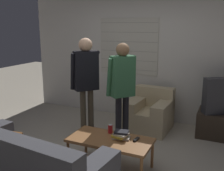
{
  "coord_description": "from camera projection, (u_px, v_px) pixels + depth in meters",
  "views": [
    {
      "loc": [
        1.69,
        -3.17,
        1.95
      ],
      "look_at": [
        -0.02,
        0.58,
        1.0
      ],
      "focal_mm": 42.0,
      "sensor_mm": 36.0,
      "label": 1
    }
  ],
  "objects": [
    {
      "name": "wall_back",
      "position": [
        141.0,
        58.0,
        5.44
      ],
      "size": [
        5.2,
        0.08,
        2.55
      ],
      "color": "silver",
      "rests_on": "ground_plane"
    },
    {
      "name": "soda_can",
      "position": [
        110.0,
        129.0,
        3.77
      ],
      "size": [
        0.07,
        0.07,
        0.13
      ],
      "color": "red",
      "rests_on": "coffee_table"
    },
    {
      "name": "book_stack",
      "position": [
        121.0,
        135.0,
        3.58
      ],
      "size": [
        0.26,
        0.21,
        0.11
      ],
      "color": "beige",
      "rests_on": "coffee_table"
    },
    {
      "name": "person_left_standing",
      "position": [
        86.0,
        76.0,
        4.43
      ],
      "size": [
        0.53,
        0.78,
        1.75
      ],
      "rotation": [
        0.0,
        0.0,
        0.86
      ],
      "color": "#4C4233",
      "rests_on": "ground_plane"
    },
    {
      "name": "person_right_standing",
      "position": [
        122.0,
        82.0,
        4.13
      ],
      "size": [
        0.56,
        0.77,
        1.69
      ],
      "rotation": [
        0.0,
        0.0,
        0.88
      ],
      "color": "black",
      "rests_on": "ground_plane"
    },
    {
      "name": "couch_blue",
      "position": [
        25.0,
        171.0,
        2.99
      ],
      "size": [
        2.03,
        1.02,
        0.88
      ],
      "rotation": [
        0.0,
        0.0,
        -0.1
      ],
      "color": "#424247",
      "rests_on": "ground_plane"
    },
    {
      "name": "armchair_beige",
      "position": [
        150.0,
        113.0,
        5.01
      ],
      "size": [
        0.81,
        0.83,
        0.78
      ],
      "rotation": [
        0.0,
        0.0,
        3.09
      ],
      "color": "#C6B289",
      "rests_on": "ground_plane"
    },
    {
      "name": "ground_plane",
      "position": [
        97.0,
        158.0,
        3.93
      ],
      "size": [
        16.0,
        16.0,
        0.0
      ],
      "primitive_type": "plane",
      "color": "#B2A893"
    },
    {
      "name": "coffee_table",
      "position": [
        110.0,
        141.0,
        3.6
      ],
      "size": [
        1.14,
        0.56,
        0.43
      ],
      "color": "brown",
      "rests_on": "ground_plane"
    },
    {
      "name": "spare_remote",
      "position": [
        136.0,
        139.0,
        3.54
      ],
      "size": [
        0.05,
        0.13,
        0.02
      ],
      "rotation": [
        0.0,
        0.0,
        -0.11
      ],
      "color": "black",
      "rests_on": "coffee_table"
    }
  ]
}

